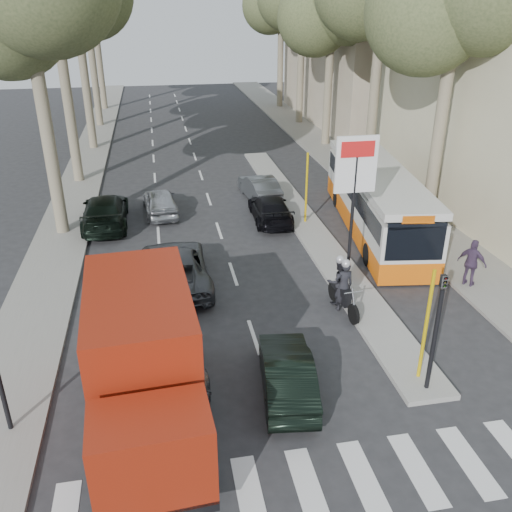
{
  "coord_description": "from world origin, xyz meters",
  "views": [
    {
      "loc": [
        -3.52,
        -12.28,
        9.73
      ],
      "look_at": [
        -0.34,
        4.61,
        1.6
      ],
      "focal_mm": 38.0,
      "sensor_mm": 36.0,
      "label": 1
    }
  ],
  "objects": [
    {
      "name": "ground",
      "position": [
        0.0,
        0.0,
        0.0
      ],
      "size": [
        120.0,
        120.0,
        0.0
      ],
      "primitive_type": "plane",
      "color": "#28282B",
      "rests_on": "ground"
    },
    {
      "name": "building_far",
      "position": [
        15.5,
        34.0,
        8.0
      ],
      "size": [
        11.0,
        20.0,
        16.0
      ],
      "primitive_type": "cube",
      "color": "#B7A88E",
      "rests_on": "ground"
    },
    {
      "name": "pedestrian_near",
      "position": [
        7.55,
        3.76,
        1.02
      ],
      "size": [
        1.07,
        1.15,
        1.81
      ],
      "primitive_type": "imported",
      "rotation": [
        0.0,
        0.0,
        2.26
      ],
      "color": "#4B3854",
      "rests_on": "sidewalk_right"
    },
    {
      "name": "sidewalk_right",
      "position": [
        8.6,
        25.0,
        0.06
      ],
      "size": [
        3.2,
        70.0,
        0.12
      ],
      "primitive_type": "cube",
      "color": "gray",
      "rests_on": "ground"
    },
    {
      "name": "red_truck",
      "position": [
        -4.21,
        -1.24,
        1.84
      ],
      "size": [
        2.82,
        6.64,
        3.47
      ],
      "rotation": [
        0.0,
        0.0,
        0.06
      ],
      "color": "black",
      "rests_on": "ground"
    },
    {
      "name": "queue_car_d",
      "position": [
        1.8,
        15.0,
        0.66
      ],
      "size": [
        1.84,
        4.11,
        1.31
      ],
      "primitive_type": "imported",
      "rotation": [
        0.0,
        0.0,
        3.26
      ],
      "color": "#4C5054",
      "rests_on": "ground"
    },
    {
      "name": "queue_car_a",
      "position": [
        -3.14,
        6.05,
        0.71
      ],
      "size": [
        2.52,
        5.21,
        1.43
      ],
      "primitive_type": "imported",
      "rotation": [
        0.0,
        0.0,
        3.17
      ],
      "color": "#43464A",
      "rests_on": "ground"
    },
    {
      "name": "pedestrian_far",
      "position": [
        7.75,
        9.92,
        1.06
      ],
      "size": [
        1.25,
        0.61,
        1.88
      ],
      "primitive_type": "imported",
      "rotation": [
        0.0,
        0.0,
        3.2
      ],
      "color": "brown",
      "rests_on": "sidewalk_right"
    },
    {
      "name": "billboard",
      "position": [
        3.25,
        5.0,
        3.7
      ],
      "size": [
        1.5,
        12.1,
        5.6
      ],
      "color": "yellow",
      "rests_on": "ground"
    },
    {
      "name": "city_bus",
      "position": [
        6.2,
        9.71,
        1.56
      ],
      "size": [
        3.97,
        11.45,
        2.96
      ],
      "rotation": [
        0.0,
        0.0,
        -0.14
      ],
      "color": "#E45F0C",
      "rests_on": "ground"
    },
    {
      "name": "silver_hatchback",
      "position": [
        -3.5,
        -2.0,
        0.71
      ],
      "size": [
        1.99,
        4.29,
        1.42
      ],
      "primitive_type": "imported",
      "rotation": [
        0.0,
        0.0,
        3.06
      ],
      "color": "gray",
      "rests_on": "ground"
    },
    {
      "name": "queue_car_e",
      "position": [
        -6.09,
        12.62,
        0.73
      ],
      "size": [
        2.1,
        5.06,
        1.46
      ],
      "primitive_type": "imported",
      "rotation": [
        0.0,
        0.0,
        3.15
      ],
      "color": "black",
      "rests_on": "ground"
    },
    {
      "name": "dark_hatchback",
      "position": [
        -0.5,
        -0.76,
        0.63
      ],
      "size": [
        1.79,
        3.93,
        1.25
      ],
      "primitive_type": "imported",
      "rotation": [
        0.0,
        0.0,
        3.02
      ],
      "color": "black",
      "rests_on": "ground"
    },
    {
      "name": "motorcycle",
      "position": [
        2.38,
        3.25,
        0.9
      ],
      "size": [
        0.89,
        2.33,
        1.98
      ],
      "rotation": [
        0.0,
        0.0,
        0.1
      ],
      "color": "black",
      "rests_on": "ground"
    },
    {
      "name": "traffic_light_island",
      "position": [
        3.25,
        -1.5,
        2.49
      ],
      "size": [
        0.16,
        0.41,
        3.6
      ],
      "color": "black",
      "rests_on": "ground"
    },
    {
      "name": "queue_car_c",
      "position": [
        -3.5,
        13.69,
        0.66
      ],
      "size": [
        1.88,
        3.98,
        1.31
      ],
      "primitive_type": "imported",
      "rotation": [
        0.0,
        0.0,
        3.23
      ],
      "color": "#A8ACB1",
      "rests_on": "ground"
    },
    {
      "name": "median_left",
      "position": [
        -8.0,
        28.0,
        0.06
      ],
      "size": [
        2.4,
        64.0,
        0.12
      ],
      "primitive_type": "cube",
      "color": "gray",
      "rests_on": "ground"
    },
    {
      "name": "tree_r_c",
      "position": [
        9.03,
        26.11,
        9.69
      ],
      "size": [
        7.4,
        7.2,
        13.32
      ],
      "color": "#6B604C",
      "rests_on": "ground"
    },
    {
      "name": "traffic_island",
      "position": [
        3.25,
        11.0,
        0.08
      ],
      "size": [
        1.5,
        26.0,
        0.16
      ],
      "primitive_type": "cube",
      "color": "gray",
      "rests_on": "ground"
    },
    {
      "name": "queue_car_b",
      "position": [
        1.71,
        11.78,
        0.62
      ],
      "size": [
        1.9,
        4.35,
        1.24
      ],
      "primitive_type": "imported",
      "rotation": [
        0.0,
        0.0,
        3.11
      ],
      "color": "black",
      "rests_on": "ground"
    }
  ]
}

